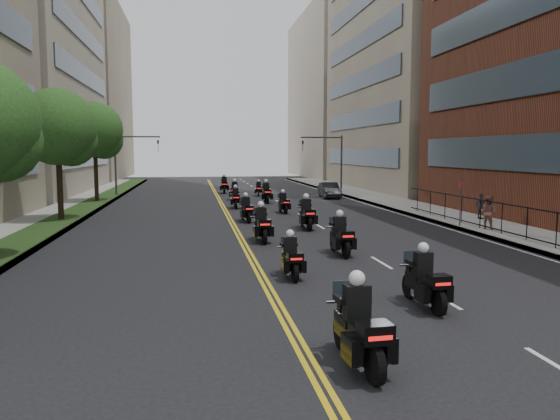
{
  "coord_description": "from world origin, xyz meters",
  "views": [
    {
      "loc": [
        -3.62,
        -8.95,
        4.1
      ],
      "look_at": [
        0.35,
        15.9,
        1.38
      ],
      "focal_mm": 35.0,
      "sensor_mm": 36.0,
      "label": 1
    }
  ],
  "objects_px": {
    "motorcycle_0": "(359,330)",
    "motorcycle_1": "(425,282)",
    "motorcycle_12": "(224,186)",
    "motorcycle_10": "(235,192)",
    "pedestrian_b": "(488,212)",
    "motorcycle_6": "(246,210)",
    "motorcycle_7": "(283,204)",
    "motorcycle_3": "(341,237)",
    "motorcycle_8": "(236,199)",
    "parked_sedan": "(329,190)",
    "motorcycle_2": "(291,259)",
    "motorcycle_5": "(306,215)",
    "motorcycle_11": "(259,189)",
    "pedestrian_c": "(481,206)",
    "motorcycle_4": "(261,226)",
    "motorcycle_9": "(266,194)"
  },
  "relations": [
    {
      "from": "motorcycle_5",
      "to": "motorcycle_0",
      "type": "bearing_deg",
      "value": -98.07
    },
    {
      "from": "motorcycle_12",
      "to": "parked_sedan",
      "type": "height_order",
      "value": "motorcycle_12"
    },
    {
      "from": "motorcycle_8",
      "to": "motorcycle_12",
      "type": "distance_m",
      "value": 14.36
    },
    {
      "from": "motorcycle_5",
      "to": "motorcycle_11",
      "type": "bearing_deg",
      "value": 90.56
    },
    {
      "from": "motorcycle_3",
      "to": "motorcycle_8",
      "type": "distance_m",
      "value": 18.68
    },
    {
      "from": "motorcycle_10",
      "to": "parked_sedan",
      "type": "distance_m",
      "value": 8.42
    },
    {
      "from": "motorcycle_1",
      "to": "motorcycle_3",
      "type": "bearing_deg",
      "value": 88.82
    },
    {
      "from": "motorcycle_6",
      "to": "motorcycle_7",
      "type": "xyz_separation_m",
      "value": [
        2.88,
        4.14,
        -0.05
      ]
    },
    {
      "from": "motorcycle_4",
      "to": "pedestrian_b",
      "type": "bearing_deg",
      "value": 3.41
    },
    {
      "from": "pedestrian_c",
      "to": "pedestrian_b",
      "type": "bearing_deg",
      "value": 152.14
    },
    {
      "from": "motorcycle_2",
      "to": "motorcycle_5",
      "type": "xyz_separation_m",
      "value": [
        2.79,
        10.82,
        0.12
      ]
    },
    {
      "from": "motorcycle_6",
      "to": "pedestrian_b",
      "type": "xyz_separation_m",
      "value": [
        11.79,
        -5.93,
        0.33
      ]
    },
    {
      "from": "motorcycle_5",
      "to": "motorcycle_2",
      "type": "bearing_deg",
      "value": -103.74
    },
    {
      "from": "motorcycle_7",
      "to": "parked_sedan",
      "type": "xyz_separation_m",
      "value": [
        5.93,
        10.96,
        0.06
      ]
    },
    {
      "from": "motorcycle_8",
      "to": "pedestrian_c",
      "type": "bearing_deg",
      "value": -34.37
    },
    {
      "from": "motorcycle_0",
      "to": "motorcycle_6",
      "type": "distance_m",
      "value": 21.81
    },
    {
      "from": "motorcycle_8",
      "to": "motorcycle_12",
      "type": "xyz_separation_m",
      "value": [
        -0.0,
        14.36,
        0.07
      ]
    },
    {
      "from": "motorcycle_3",
      "to": "motorcycle_8",
      "type": "xyz_separation_m",
      "value": [
        -2.72,
        18.48,
        -0.03
      ]
    },
    {
      "from": "motorcycle_0",
      "to": "motorcycle_1",
      "type": "bearing_deg",
      "value": 47.57
    },
    {
      "from": "motorcycle_12",
      "to": "motorcycle_7",
      "type": "bearing_deg",
      "value": -79.6
    },
    {
      "from": "motorcycle_1",
      "to": "motorcycle_12",
      "type": "distance_m",
      "value": 40.44
    },
    {
      "from": "motorcycle_1",
      "to": "motorcycle_11",
      "type": "height_order",
      "value": "motorcycle_1"
    },
    {
      "from": "motorcycle_6",
      "to": "motorcycle_2",
      "type": "bearing_deg",
      "value": -95.89
    },
    {
      "from": "motorcycle_1",
      "to": "motorcycle_8",
      "type": "height_order",
      "value": "motorcycle_1"
    },
    {
      "from": "motorcycle_6",
      "to": "motorcycle_9",
      "type": "bearing_deg",
      "value": 70.44
    },
    {
      "from": "motorcycle_2",
      "to": "motorcycle_3",
      "type": "height_order",
      "value": "motorcycle_3"
    },
    {
      "from": "motorcycle_11",
      "to": "pedestrian_c",
      "type": "height_order",
      "value": "pedestrian_c"
    },
    {
      "from": "motorcycle_6",
      "to": "motorcycle_12",
      "type": "bearing_deg",
      "value": 83.86
    },
    {
      "from": "motorcycle_8",
      "to": "motorcycle_9",
      "type": "distance_m",
      "value": 4.54
    },
    {
      "from": "motorcycle_6",
      "to": "parked_sedan",
      "type": "height_order",
      "value": "motorcycle_6"
    },
    {
      "from": "motorcycle_2",
      "to": "parked_sedan",
      "type": "bearing_deg",
      "value": 72.09
    },
    {
      "from": "motorcycle_10",
      "to": "motorcycle_11",
      "type": "height_order",
      "value": "motorcycle_10"
    },
    {
      "from": "pedestrian_b",
      "to": "motorcycle_0",
      "type": "bearing_deg",
      "value": 108.5
    },
    {
      "from": "motorcycle_5",
      "to": "motorcycle_6",
      "type": "bearing_deg",
      "value": 130.2
    },
    {
      "from": "motorcycle_2",
      "to": "motorcycle_10",
      "type": "height_order",
      "value": "motorcycle_10"
    },
    {
      "from": "motorcycle_0",
      "to": "motorcycle_1",
      "type": "height_order",
      "value": "motorcycle_0"
    },
    {
      "from": "motorcycle_3",
      "to": "motorcycle_4",
      "type": "relative_size",
      "value": 0.97
    },
    {
      "from": "motorcycle_9",
      "to": "motorcycle_10",
      "type": "distance_m",
      "value": 3.85
    },
    {
      "from": "motorcycle_7",
      "to": "parked_sedan",
      "type": "distance_m",
      "value": 12.46
    },
    {
      "from": "motorcycle_3",
      "to": "motorcycle_5",
      "type": "distance_m",
      "value": 7.28
    },
    {
      "from": "motorcycle_0",
      "to": "motorcycle_3",
      "type": "relative_size",
      "value": 1.04
    },
    {
      "from": "pedestrian_b",
      "to": "pedestrian_c",
      "type": "distance_m",
      "value": 4.22
    },
    {
      "from": "motorcycle_2",
      "to": "motorcycle_3",
      "type": "relative_size",
      "value": 0.87
    },
    {
      "from": "motorcycle_10",
      "to": "pedestrian_b",
      "type": "distance_m",
      "value": 23.35
    },
    {
      "from": "motorcycle_5",
      "to": "motorcycle_4",
      "type": "bearing_deg",
      "value": -127.48
    },
    {
      "from": "motorcycle_3",
      "to": "pedestrian_c",
      "type": "xyz_separation_m",
      "value": [
        10.81,
        8.67,
        0.19
      ]
    },
    {
      "from": "motorcycle_10",
      "to": "pedestrian_b",
      "type": "height_order",
      "value": "pedestrian_b"
    },
    {
      "from": "motorcycle_5",
      "to": "parked_sedan",
      "type": "xyz_separation_m",
      "value": [
        5.95,
        18.57,
        -0.06
      ]
    },
    {
      "from": "motorcycle_1",
      "to": "motorcycle_12",
      "type": "xyz_separation_m",
      "value": [
        -2.95,
        40.33,
        0.06
      ]
    },
    {
      "from": "motorcycle_5",
      "to": "motorcycle_12",
      "type": "height_order",
      "value": "same"
    }
  ]
}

